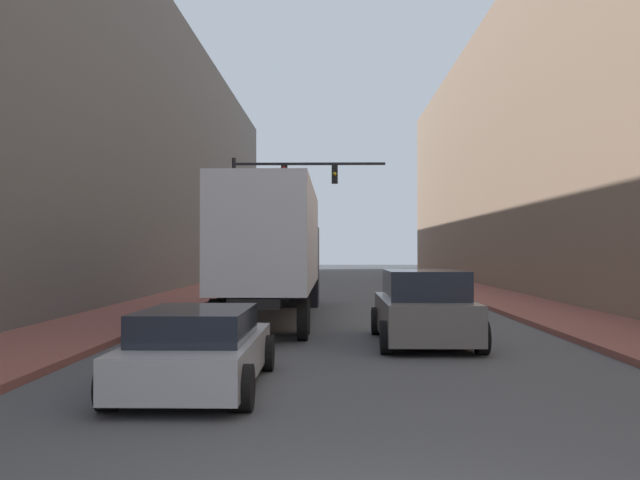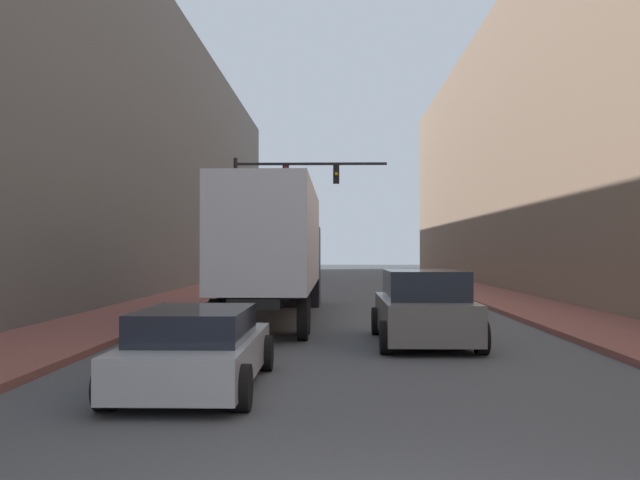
# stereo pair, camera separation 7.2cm
# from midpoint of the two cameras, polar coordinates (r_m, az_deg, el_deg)

# --- Properties ---
(sidewalk_right) EXTENTS (3.17, 80.00, 0.15)m
(sidewalk_right) POSITION_cam_midpoint_polar(r_m,az_deg,el_deg) (35.59, 12.73, -4.16)
(sidewalk_right) COLOR brown
(sidewalk_right) RESTS_ON ground
(sidewalk_left) EXTENTS (3.17, 80.00, 0.15)m
(sidewalk_left) POSITION_cam_midpoint_polar(r_m,az_deg,el_deg) (35.48, -9.67, -4.18)
(sidewalk_left) COLOR brown
(sidewalk_left) RESTS_ON ground
(building_right) EXTENTS (6.00, 80.00, 15.73)m
(building_right) POSITION_cam_midpoint_polar(r_m,az_deg,el_deg) (37.17, 19.71, 8.06)
(building_right) COLOR #846B56
(building_right) RESTS_ON ground
(building_left) EXTENTS (6.00, 80.00, 14.89)m
(building_left) POSITION_cam_midpoint_polar(r_m,az_deg,el_deg) (36.93, -16.71, 7.43)
(building_left) COLOR #66605B
(building_left) RESTS_ON ground
(semi_truck) EXTENTS (2.42, 13.37, 4.01)m
(semi_truck) POSITION_cam_midpoint_polar(r_m,az_deg,el_deg) (22.68, -3.55, -0.53)
(semi_truck) COLOR silver
(semi_truck) RESTS_ON ground
(sedan_car) EXTENTS (2.08, 4.53, 1.26)m
(sedan_car) POSITION_cam_midpoint_polar(r_m,az_deg,el_deg) (11.48, -9.87, -8.61)
(sedan_car) COLOR #B7B7BC
(sedan_car) RESTS_ON ground
(suv_car) EXTENTS (2.23, 4.73, 1.71)m
(suv_car) POSITION_cam_midpoint_polar(r_m,az_deg,el_deg) (16.75, 8.17, -5.47)
(suv_car) COLOR slate
(suv_car) RESTS_ON ground
(traffic_signal_gantry) EXTENTS (7.43, 0.35, 6.65)m
(traffic_signal_gantry) POSITION_cam_midpoint_polar(r_m,az_deg,el_deg) (34.62, -4.06, 3.29)
(traffic_signal_gantry) COLOR black
(traffic_signal_gantry) RESTS_ON ground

